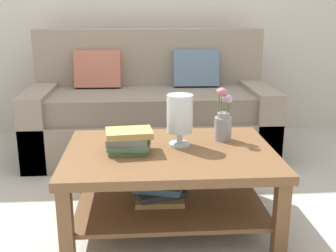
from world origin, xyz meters
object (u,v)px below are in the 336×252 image
Objects in this scene: coffee_table at (169,171)px; glass_hurricane_vase at (180,116)px; book_stack_main at (129,141)px; flower_pitcher at (223,121)px; couch at (151,112)px.

coffee_table is 3.91× the size of glass_hurricane_vase.
coffee_table is at bearing -129.92° from glass_hurricane_vase.
flower_pitcher reaches higher than book_stack_main.
book_stack_main is at bearing -162.07° from flower_pitcher.
coffee_table is at bearing -153.71° from flower_pitcher.
couch reaches higher than coffee_table.
flower_pitcher is at bearing 26.29° from coffee_table.
couch is 1.22m from flower_pitcher.
glass_hurricane_vase is at bearing -162.08° from flower_pitcher.
flower_pitcher reaches higher than glass_hurricane_vase.
couch is at bearing 92.92° from coffee_table.
coffee_table is 0.33m from glass_hurricane_vase.
glass_hurricane_vase is at bearing 50.08° from coffee_table.
couch is 6.20× the size of flower_pitcher.
couch is at bearing 109.81° from flower_pitcher.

